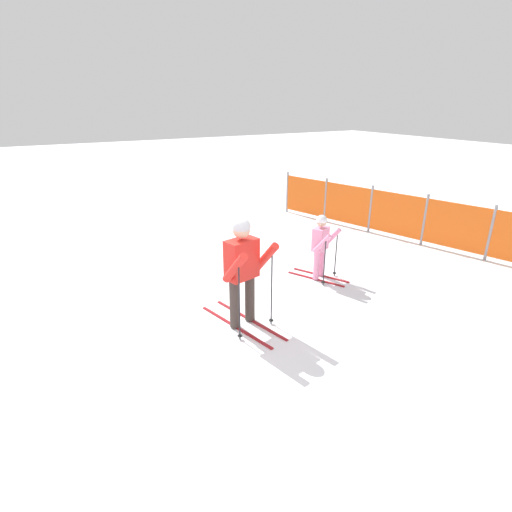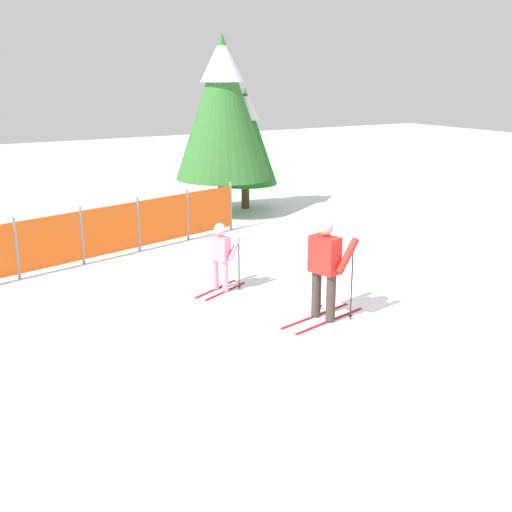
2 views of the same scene
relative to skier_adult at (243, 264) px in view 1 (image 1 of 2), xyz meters
The scene contains 4 objects.
ground_plane 1.06m from the skier_adult, 51.04° to the right, with size 60.00×60.00×0.00m, color white.
skier_adult is the anchor object (origin of this frame).
skier_child 2.21m from the skier_adult, 110.46° to the left, with size 1.17×0.75×1.24m.
safety_fence 5.45m from the skier_adult, 108.70° to the left, with size 6.76×1.88×1.20m.
Camera 1 is at (4.43, -2.19, 3.19)m, focal length 28.00 mm.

